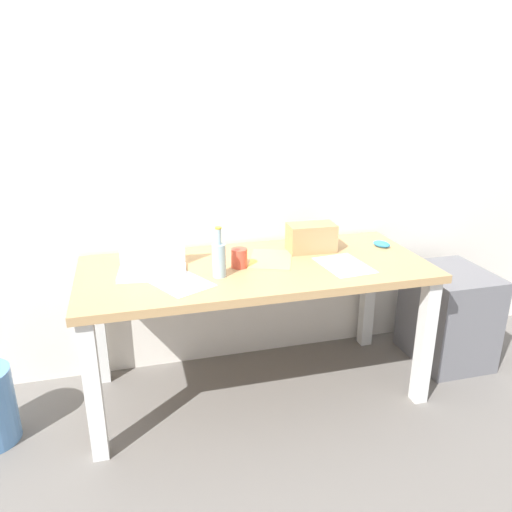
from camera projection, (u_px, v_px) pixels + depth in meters
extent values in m
plane|color=slate|center=(256.00, 389.00, 2.70)|extent=(8.00, 8.00, 0.00)
cube|color=silver|center=(235.00, 139.00, 2.65)|extent=(5.20, 0.08, 2.60)
cube|color=tan|center=(256.00, 269.00, 2.46)|extent=(1.73, 0.74, 0.04)
cube|color=silver|center=(93.00, 391.00, 2.10)|extent=(0.07, 0.07, 0.69)
cube|color=silver|center=(425.00, 342.00, 2.49)|extent=(0.07, 0.07, 0.69)
cube|color=silver|center=(98.00, 325.00, 2.67)|extent=(0.07, 0.07, 0.69)
cube|color=silver|center=(368.00, 294.00, 3.06)|extent=(0.07, 0.07, 0.69)
cube|color=silver|center=(152.00, 272.00, 2.34)|extent=(0.34, 0.23, 0.02)
cube|color=white|center=(152.00, 244.00, 2.40)|extent=(0.32, 0.06, 0.20)
cylinder|color=#99B7C1|center=(219.00, 261.00, 2.29)|extent=(0.06, 0.06, 0.16)
cylinder|color=#99B7C1|center=(218.00, 237.00, 2.25)|extent=(0.03, 0.03, 0.08)
cylinder|color=gold|center=(218.00, 228.00, 2.24)|extent=(0.03, 0.03, 0.01)
ellipsoid|color=#338CC6|center=(382.00, 244.00, 2.72)|extent=(0.10, 0.12, 0.03)
cube|color=tan|center=(311.00, 238.00, 2.64)|extent=(0.26, 0.15, 0.15)
cylinder|color=#D84C38|center=(239.00, 258.00, 2.42)|extent=(0.08, 0.08, 0.09)
cube|color=white|center=(344.00, 265.00, 2.45)|extent=(0.24, 0.31, 0.00)
cube|color=#F4E06B|center=(271.00, 259.00, 2.54)|extent=(0.30, 0.35, 0.00)
cube|color=white|center=(179.00, 282.00, 2.24)|extent=(0.32, 0.36, 0.00)
cube|color=slate|center=(448.00, 316.00, 2.92)|extent=(0.40, 0.48, 0.56)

